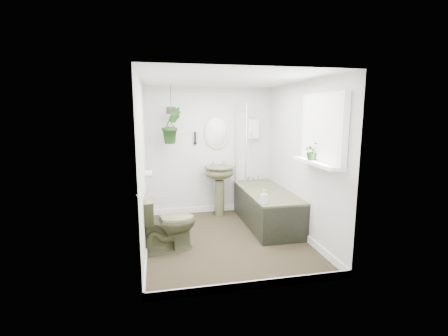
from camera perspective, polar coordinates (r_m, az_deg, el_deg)
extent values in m
cube|color=#292919|center=(4.92, 0.37, -12.55)|extent=(2.30, 2.80, 0.02)
cube|color=white|center=(4.56, 0.40, 15.44)|extent=(2.30, 2.80, 0.02)
cube|color=silver|center=(5.97, -2.49, 3.01)|extent=(2.30, 0.02, 2.30)
cube|color=silver|center=(3.26, 5.66, -2.96)|extent=(2.30, 0.02, 2.30)
cube|color=silver|center=(4.50, -14.19, 0.39)|extent=(0.02, 2.80, 2.30)
cube|color=silver|center=(4.98, 13.55, 1.32)|extent=(0.02, 2.80, 2.30)
cube|color=white|center=(4.90, 0.37, -11.90)|extent=(2.30, 2.80, 0.10)
cube|color=white|center=(6.05, 5.13, 6.88)|extent=(0.20, 0.10, 0.35)
ellipsoid|color=beige|center=(5.92, -1.26, 6.36)|extent=(0.46, 0.03, 0.62)
cylinder|color=black|center=(5.86, -5.10, 5.30)|extent=(0.04, 0.04, 0.22)
cylinder|color=white|center=(5.23, -13.14, -1.02)|extent=(0.11, 0.11, 0.11)
cube|color=white|center=(4.27, 17.01, 6.51)|extent=(0.08, 1.00, 0.90)
cube|color=white|center=(4.28, 15.90, 0.92)|extent=(0.18, 1.00, 0.04)
cube|color=white|center=(4.25, 16.47, 6.52)|extent=(0.01, 0.86, 0.76)
imported|color=#4F5334|center=(4.51, -9.87, -9.41)|extent=(0.84, 0.59, 0.78)
imported|color=black|center=(4.35, 15.25, 2.89)|extent=(0.22, 0.20, 0.23)
imported|color=black|center=(5.58, -9.22, 7.42)|extent=(0.39, 0.34, 0.62)
imported|color=black|center=(4.65, 7.06, -5.00)|extent=(0.10, 0.10, 0.20)
cylinder|color=#342D25|center=(5.57, -9.29, 9.96)|extent=(0.16, 0.16, 0.12)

